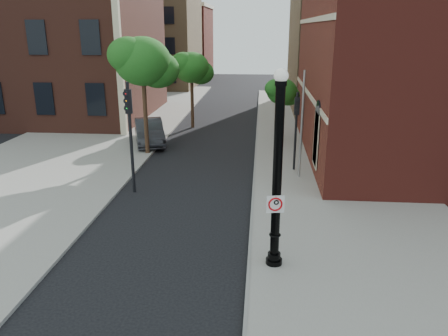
# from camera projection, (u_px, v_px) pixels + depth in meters

# --- Properties ---
(ground) EXTENTS (120.00, 120.00, 0.00)m
(ground) POSITION_uv_depth(u_px,v_px,m) (181.00, 272.00, 13.26)
(ground) COLOR black
(ground) RESTS_ON ground
(sidewalk_right) EXTENTS (8.00, 60.00, 0.12)m
(sidewalk_right) POSITION_uv_depth(u_px,v_px,m) (332.00, 172.00, 22.24)
(sidewalk_right) COLOR gray
(sidewalk_right) RESTS_ON ground
(sidewalk_left) EXTENTS (10.00, 50.00, 0.12)m
(sidewalk_left) POSITION_uv_depth(u_px,v_px,m) (102.00, 131.00, 31.06)
(sidewalk_left) COLOR gray
(sidewalk_left) RESTS_ON ground
(curb_edge) EXTENTS (0.10, 60.00, 0.14)m
(curb_edge) POSITION_uv_depth(u_px,v_px,m) (255.00, 170.00, 22.56)
(curb_edge) COLOR gray
(curb_edge) RESTS_ON ground
(victorian_building) EXTENTS (18.60, 14.60, 17.95)m
(victorian_building) POSITION_uv_depth(u_px,v_px,m) (33.00, 6.00, 34.64)
(victorian_building) COLOR brown
(victorian_building) RESTS_ON ground
(bg_building_tan_a) EXTENTS (12.00, 12.00, 12.00)m
(bg_building_tan_a) POSITION_uv_depth(u_px,v_px,m) (148.00, 37.00, 54.15)
(bg_building_tan_a) COLOR #92754F
(bg_building_tan_a) RESTS_ON ground
(bg_building_red) EXTENTS (12.00, 12.00, 10.00)m
(bg_building_red) POSITION_uv_depth(u_px,v_px,m) (171.00, 42.00, 67.73)
(bg_building_red) COLOR maroon
(bg_building_red) RESTS_ON ground
(bg_building_tan_b) EXTENTS (22.00, 14.00, 14.00)m
(bg_building_tan_b) POSITION_uv_depth(u_px,v_px,m) (420.00, 29.00, 38.27)
(bg_building_tan_b) COLOR #92754F
(bg_building_tan_b) RESTS_ON ground
(lamppost) EXTENTS (0.51, 0.51, 6.05)m
(lamppost) POSITION_uv_depth(u_px,v_px,m) (277.00, 182.00, 12.71)
(lamppost) COLOR black
(lamppost) RESTS_ON ground
(no_parking_sign) EXTENTS (0.54, 0.12, 0.54)m
(no_parking_sign) POSITION_uv_depth(u_px,v_px,m) (276.00, 204.00, 12.76)
(no_parking_sign) COLOR white
(no_parking_sign) RESTS_ON ground
(parked_car) EXTENTS (3.10, 5.08, 1.58)m
(parked_car) POSITION_uv_depth(u_px,v_px,m) (149.00, 132.00, 27.73)
(parked_car) COLOR #2C2C31
(parked_car) RESTS_ON ground
(traffic_signal_left) EXTENTS (0.37, 0.43, 4.93)m
(traffic_signal_left) POSITION_uv_depth(u_px,v_px,m) (129.00, 120.00, 18.76)
(traffic_signal_left) COLOR black
(traffic_signal_left) RESTS_ON ground
(traffic_signal_right) EXTENTS (0.26, 0.33, 4.09)m
(traffic_signal_right) POSITION_uv_depth(u_px,v_px,m) (296.00, 119.00, 21.72)
(traffic_signal_right) COLOR black
(traffic_signal_right) RESTS_ON ground
(utility_pole) EXTENTS (0.11, 0.11, 5.25)m
(utility_pole) POSITION_uv_depth(u_px,v_px,m) (302.00, 126.00, 20.70)
(utility_pole) COLOR #999999
(utility_pole) RESTS_ON ground
(street_tree_a) EXTENTS (3.70, 3.35, 6.67)m
(street_tree_a) POSITION_uv_depth(u_px,v_px,m) (144.00, 62.00, 24.02)
(street_tree_a) COLOR #311C13
(street_tree_a) RESTS_ON ground
(street_tree_b) EXTENTS (3.04, 2.75, 5.48)m
(street_tree_b) POSITION_uv_depth(u_px,v_px,m) (192.00, 68.00, 31.35)
(street_tree_b) COLOR #311C13
(street_tree_b) RESTS_ON ground
(street_tree_c) EXTENTS (2.27, 2.05, 4.09)m
(street_tree_c) POSITION_uv_depth(u_px,v_px,m) (282.00, 92.00, 27.49)
(street_tree_c) COLOR #311C13
(street_tree_c) RESTS_ON ground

